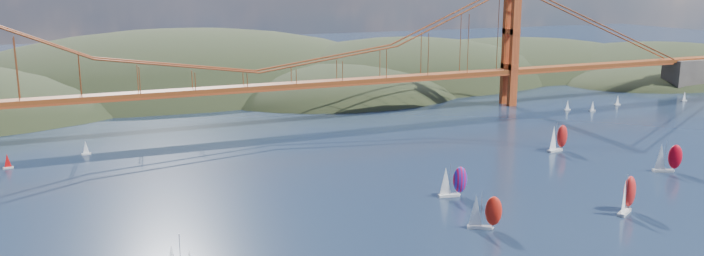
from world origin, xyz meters
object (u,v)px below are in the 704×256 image
racer_1 (627,194)px  racer_2 (668,157)px  racer_3 (558,137)px  racer_rwb (452,181)px  racer_0 (484,211)px

racer_1 → racer_2: (39.74, 23.59, -0.27)m
racer_3 → racer_rwb: size_ratio=1.08×
racer_0 → racer_1: (39.49, -4.67, 0.51)m
racer_1 → racer_rwb: 44.10m
racer_2 → racer_rwb: (-73.09, 5.27, -0.18)m
racer_1 → racer_rwb: racer_1 is taller
racer_0 → racer_1: bearing=23.2°
racer_1 → racer_3: bearing=36.3°
racer_0 → racer_2: 81.46m
racer_2 → racer_rwb: size_ratio=1.04×
racer_2 → racer_0: bearing=-141.6°
racer_1 → racer_2: racer_1 is taller
racer_0 → racer_rwb: 24.96m
racer_3 → racer_1: bearing=-125.8°
racer_2 → racer_3: size_ratio=0.96×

